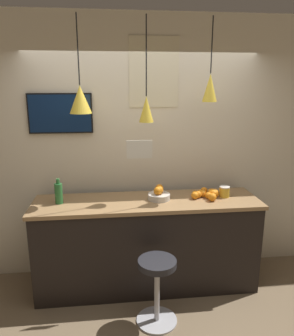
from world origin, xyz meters
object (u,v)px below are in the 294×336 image
(spread_jar, at_px, (224,192))
(mounted_tv, at_px, (60,113))
(fruit_bowl, at_px, (159,194))
(juice_bottle, at_px, (59,193))
(bar_stool, at_px, (157,281))

(spread_jar, xyz_separation_m, mounted_tv, (-1.72, 0.36, 0.82))
(fruit_bowl, xyz_separation_m, juice_bottle, (-1.03, -0.00, 0.05))
(bar_stool, bearing_deg, fruit_bowl, 80.35)
(spread_jar, distance_m, mounted_tv, 1.94)
(juice_bottle, distance_m, spread_jar, 1.74)
(fruit_bowl, distance_m, spread_jar, 0.71)
(fruit_bowl, relative_size, juice_bottle, 0.89)
(bar_stool, xyz_separation_m, fruit_bowl, (0.10, 0.62, 0.62))
(juice_bottle, bearing_deg, bar_stool, -33.68)
(bar_stool, distance_m, fruit_bowl, 0.88)
(fruit_bowl, height_order, mounted_tv, mounted_tv)
(spread_jar, relative_size, mounted_tv, 0.17)
(mounted_tv, bearing_deg, spread_jar, -11.70)
(spread_jar, bearing_deg, mounted_tv, 168.30)
(spread_jar, bearing_deg, fruit_bowl, 179.71)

